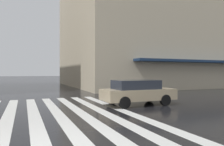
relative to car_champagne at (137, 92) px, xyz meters
The scene contains 3 objects.
zebra_crossing 4.84m from the car_champagne, 108.30° to the left, with size 13.00×6.50×0.01m.
haussmann_block_corner 23.62m from the car_champagne, 36.06° to the right, with size 20.72×24.92×24.67m.
car_champagne is the anchor object (origin of this frame).
Camera 1 is at (-5.10, 0.41, 1.84)m, focal length 34.28 mm.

